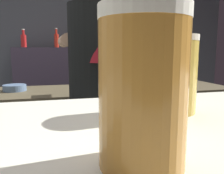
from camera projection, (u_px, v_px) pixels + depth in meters
The scene contains 12 objects.
wall_back at pixel (57, 40), 3.37m from camera, with size 5.20×0.10×2.70m, color #474A4F.
prep_counter at pixel (107, 139), 2.05m from camera, with size 2.10×0.60×0.88m, color #4E4631.
back_shelf at pixel (51, 94), 3.19m from camera, with size 0.89×0.36×1.23m, color #3C3242.
bartender at pixel (97, 86), 1.49m from camera, with size 0.43×0.51×1.69m.
knife_block at pixel (175, 73), 2.22m from camera, with size 0.10×0.08×0.27m.
mixing_bowl at pixel (15, 88), 1.85m from camera, with size 0.18×0.18×0.05m, color slate.
chefs_knife at pixel (121, 88), 1.96m from camera, with size 0.24×0.03×0.01m, color silver.
pint_glass_near at pixel (143, 88), 0.22m from camera, with size 0.08×0.08×0.15m.
pint_glass_far at pixel (173, 74), 0.43m from camera, with size 0.08×0.08×0.14m.
bottle_vinegar at pixel (74, 41), 3.19m from camera, with size 0.06×0.06×0.23m.
bottle_soy at pixel (56, 40), 3.09m from camera, with size 0.06×0.06×0.25m.
bottle_olive_oil at pixel (24, 40), 2.92m from camera, with size 0.06×0.06×0.22m.
Camera 1 is at (-0.10, -1.32, 1.19)m, focal length 38.13 mm.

